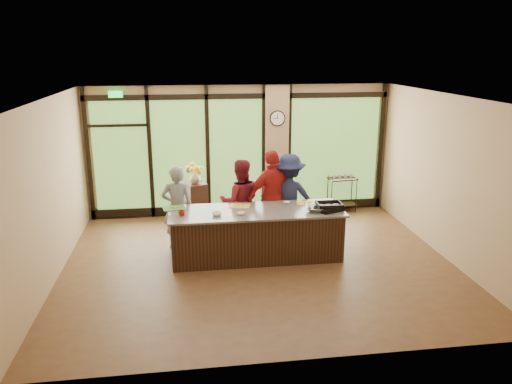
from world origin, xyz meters
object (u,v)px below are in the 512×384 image
object	(u,v)px
island_base	(256,235)
flower_stand	(196,202)
cook_right	(289,197)
bar_cart	(342,189)
cook_left	(177,207)
roasting_pan	(329,208)

from	to	relation	value
island_base	flower_stand	size ratio (longest dim) A/B	3.59
cook_right	bar_cart	xyz separation A→B (m)	(1.64, 1.63, -0.35)
island_base	bar_cart	world-z (taller)	bar_cart
cook_left	bar_cart	size ratio (longest dim) A/B	1.82
flower_stand	cook_left	bearing A→B (deg)	-127.32
flower_stand	cook_right	bearing A→B (deg)	-62.03
island_base	roasting_pan	size ratio (longest dim) A/B	6.93
island_base	roasting_pan	world-z (taller)	roasting_pan
island_base	cook_right	world-z (taller)	cook_right
roasting_pan	cook_right	bearing A→B (deg)	94.65
flower_stand	bar_cart	size ratio (longest dim) A/B	0.96
cook_left	bar_cart	distance (m)	4.26
island_base	cook_left	size ratio (longest dim) A/B	1.89
cook_left	flower_stand	bearing A→B (deg)	-105.73
island_base	cook_right	bearing A→B (deg)	46.73
cook_right	flower_stand	bearing A→B (deg)	-28.70
cook_right	bar_cart	world-z (taller)	cook_right
cook_right	roasting_pan	distance (m)	1.16
island_base	bar_cart	xyz separation A→B (m)	(2.42, 2.45, 0.10)
cook_left	cook_right	world-z (taller)	cook_right
cook_left	island_base	bearing A→B (deg)	152.62
flower_stand	island_base	bearing A→B (deg)	-88.62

